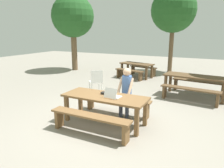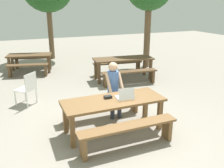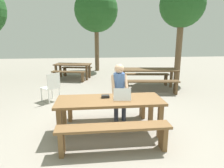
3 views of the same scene
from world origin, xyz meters
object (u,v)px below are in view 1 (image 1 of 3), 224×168
(laptop, at_px, (113,95))
(tree_left, at_px, (174,10))
(small_pouch, at_px, (104,93))
(person_seated, at_px, (126,89))
(picnic_table_rear, at_px, (137,66))
(picnic_table_mid, at_px, (195,79))
(tree_rear, at_px, (73,17))
(picnic_table_front, at_px, (105,99))
(plastic_chair, at_px, (96,81))

(laptop, distance_m, tree_left, 8.19)
(small_pouch, xyz_separation_m, person_seated, (0.37, 0.55, 0.03))
(picnic_table_rear, bearing_deg, picnic_table_mid, -23.88)
(picnic_table_mid, distance_m, tree_rear, 7.84)
(picnic_table_front, relative_size, picnic_table_mid, 0.98)
(picnic_table_mid, bearing_deg, tree_left, 118.10)
(laptop, distance_m, picnic_table_mid, 3.67)
(person_seated, distance_m, tree_rear, 7.92)
(picnic_table_front, bearing_deg, laptop, -11.74)
(plastic_chair, relative_size, picnic_table_mid, 0.41)
(small_pouch, relative_size, plastic_chair, 0.18)
(picnic_table_front, relative_size, laptop, 5.76)
(small_pouch, relative_size, picnic_table_rear, 0.09)
(tree_left, bearing_deg, tree_rear, -160.44)
(tree_rear, bearing_deg, small_pouch, -48.14)
(picnic_table_mid, distance_m, picnic_table_rear, 3.73)
(plastic_chair, distance_m, tree_rear, 5.83)
(picnic_table_rear, height_order, tree_rear, tree_rear)
(laptop, height_order, plastic_chair, laptop)
(picnic_table_front, bearing_deg, picnic_table_rear, 102.18)
(tree_left, bearing_deg, picnic_table_front, -90.08)
(small_pouch, bearing_deg, laptop, -27.19)
(laptop, height_order, small_pouch, laptop)
(small_pouch, height_order, tree_rear, tree_rear)
(picnic_table_rear, distance_m, tree_left, 3.71)
(laptop, xyz_separation_m, picnic_table_mid, (1.53, 3.34, -0.12))
(small_pouch, bearing_deg, picnic_table_mid, 59.85)
(picnic_table_front, height_order, picnic_table_mid, picnic_table_mid)
(picnic_table_front, height_order, laptop, laptop)
(person_seated, bearing_deg, picnic_table_front, -113.59)
(laptop, height_order, tree_left, tree_left)
(person_seated, distance_m, picnic_table_rear, 5.11)
(person_seated, bearing_deg, tree_rear, 136.71)
(picnic_table_mid, bearing_deg, picnic_table_rear, 149.13)
(picnic_table_mid, height_order, tree_rear, tree_rear)
(laptop, height_order, picnic_table_mid, laptop)
(laptop, height_order, tree_rear, tree_rear)
(plastic_chair, bearing_deg, person_seated, 95.03)
(picnic_table_mid, bearing_deg, person_seated, -112.93)
(picnic_table_front, relative_size, tree_left, 0.46)
(person_seated, xyz_separation_m, picnic_table_rear, (-1.49, 4.89, -0.19))
(plastic_chair, xyz_separation_m, picnic_table_mid, (3.32, 1.12, 0.18))
(picnic_table_front, bearing_deg, tree_left, 89.92)
(person_seated, bearing_deg, picnic_table_mid, 60.59)
(picnic_table_front, distance_m, tree_rear, 8.23)
(person_seated, bearing_deg, tree_left, 92.27)
(small_pouch, distance_m, person_seated, 0.66)
(person_seated, relative_size, tree_rear, 0.31)
(small_pouch, xyz_separation_m, tree_rear, (-5.15, 5.75, 2.32))
(plastic_chair, height_order, picnic_table_rear, plastic_chair)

